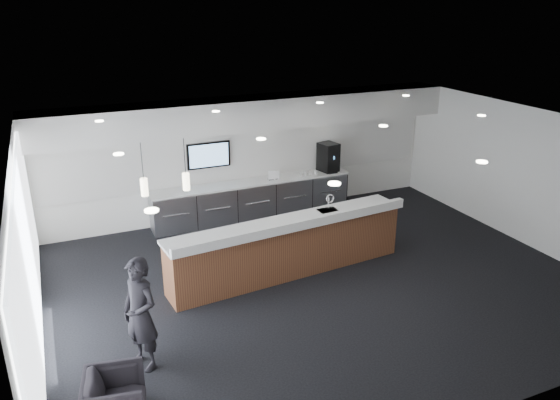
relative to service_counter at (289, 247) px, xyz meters
name	(u,v)px	position (x,y,z in m)	size (l,w,h in m)	color
ground	(321,283)	(0.40, -0.62, -0.58)	(10.00, 10.00, 0.00)	black
ceiling	(325,130)	(0.40, -0.62, 2.42)	(10.00, 8.00, 0.02)	black
back_wall	(247,156)	(0.40, 3.38, 0.92)	(10.00, 0.02, 3.00)	white
left_wall	(25,260)	(-4.60, -0.62, 0.92)	(0.02, 8.00, 3.00)	white
right_wall	(526,177)	(5.40, -0.62, 0.92)	(0.02, 8.00, 3.00)	white
soffit_bulkhead	(253,113)	(0.40, 2.93, 2.07)	(10.00, 0.90, 0.70)	silver
alcove_panel	(247,152)	(0.40, 3.35, 1.02)	(9.80, 0.06, 1.40)	silver
window_blinds_wall	(28,260)	(-4.56, -0.62, 0.92)	(0.04, 7.36, 2.55)	silver
back_credenza	(253,199)	(0.40, 3.02, -0.10)	(5.06, 0.66, 0.95)	#A1A3A9
wall_tv	(209,155)	(-0.60, 3.28, 1.07)	(1.05, 0.08, 0.62)	black
pendant_left	(181,175)	(-2.00, 0.18, 1.67)	(0.12, 0.12, 0.30)	#FFF2C6
pendant_right	(140,181)	(-2.70, 0.18, 1.67)	(0.12, 0.12, 0.30)	#FFF2C6
ceiling_can_lights	(325,132)	(0.40, -0.62, 2.39)	(7.00, 5.00, 0.02)	white
service_counter	(289,247)	(0.00, 0.00, 0.00)	(5.02, 1.28, 1.49)	#562D1C
coffee_machine	(328,157)	(2.49, 3.02, 0.74)	(0.50, 0.59, 0.73)	black
info_sign_left	(276,175)	(0.99, 2.92, 0.48)	(0.15, 0.02, 0.21)	white
info_sign_right	(272,175)	(0.87, 2.92, 0.49)	(0.18, 0.02, 0.23)	white
armchair	(115,398)	(-3.71, -2.79, -0.23)	(0.75, 0.77, 0.70)	black
lounge_guest	(140,314)	(-3.17, -1.79, 0.30)	(0.64, 0.42, 1.76)	black
cup_0	(316,172)	(2.07, 2.89, 0.42)	(0.10, 0.10, 0.09)	white
cup_1	(311,173)	(1.93, 2.89, 0.42)	(0.10, 0.10, 0.09)	white
cup_2	(306,174)	(1.79, 2.89, 0.42)	(0.10, 0.10, 0.09)	white
cup_3	(301,174)	(1.65, 2.89, 0.42)	(0.10, 0.10, 0.09)	white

